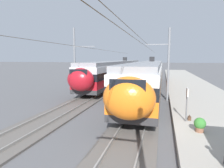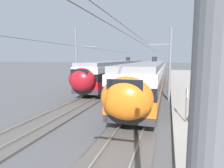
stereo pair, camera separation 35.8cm
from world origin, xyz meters
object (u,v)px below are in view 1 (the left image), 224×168
catenary_mast_far_side (76,61)px  platform_sign (187,97)px  handbag_near_sign (189,118)px  train_far_track (119,70)px  train_near_platform (149,75)px  catenary_mast_mid (167,63)px  potted_plant_platform_edge (200,124)px

catenary_mast_far_side → platform_sign: 14.19m
catenary_mast_far_side → handbag_near_sign: 14.48m
handbag_near_sign → platform_sign: bearing=144.2°
train_far_track → train_near_platform: bearing=-147.1°
handbag_near_sign → catenary_mast_mid: bearing=10.6°
catenary_mast_mid → train_near_platform: bearing=24.8°
handbag_near_sign → potted_plant_platform_edge: 2.09m
train_far_track → potted_plant_platform_edge: bearing=-157.4°
platform_sign → handbag_near_sign: platform_sign is taller
catenary_mast_mid → platform_sign: catenary_mast_mid is taller
train_near_platform → catenary_mast_mid: bearing=-155.2°
train_near_platform → handbag_near_sign: (-11.77, -3.38, -1.76)m
platform_sign → potted_plant_platform_edge: (-1.70, -0.51, -1.12)m
potted_plant_platform_edge → handbag_near_sign: bearing=7.3°
train_far_track → catenary_mast_far_side: (-13.03, 2.20, 1.81)m
train_near_platform → potted_plant_platform_edge: (-13.82, -3.64, -1.44)m
train_near_platform → catenary_mast_far_side: bearing=114.9°
train_near_platform → handbag_near_sign: bearing=-164.0°
train_near_platform → potted_plant_platform_edge: bearing=-165.2°
train_near_platform → train_far_track: 10.99m
catenary_mast_mid → catenary_mast_far_side: catenary_mast_far_side is taller
train_far_track → potted_plant_platform_edge: 25.02m
potted_plant_platform_edge → catenary_mast_far_side: bearing=49.7°
train_near_platform → platform_sign: train_near_platform is taller
catenary_mast_mid → potted_plant_platform_edge: size_ratio=54.54×
train_far_track → catenary_mast_far_side: 13.34m
train_far_track → catenary_mast_mid: (-13.52, -7.96, 1.62)m
train_far_track → catenary_mast_mid: bearing=-149.5°
handbag_near_sign → potted_plant_platform_edge: potted_plant_platform_edge is taller
train_near_platform → handbag_near_sign: 12.37m
handbag_near_sign → catenary_mast_far_side: bearing=55.4°
train_far_track → catenary_mast_far_side: size_ratio=0.83×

